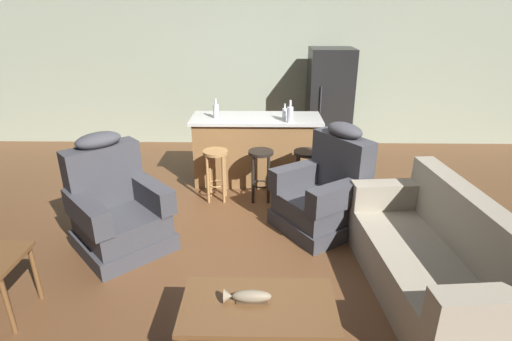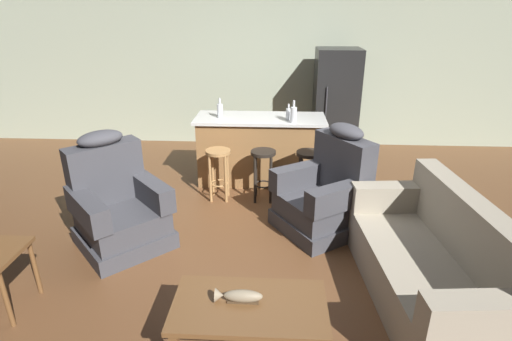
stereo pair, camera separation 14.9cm
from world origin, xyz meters
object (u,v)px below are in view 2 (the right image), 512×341
at_px(bar_stool_middle, 263,166).
at_px(fish_figurine, 238,296).
at_px(recliner_near_lamp, 118,207).
at_px(kitchen_island, 260,149).
at_px(bottle_short_amber, 220,110).
at_px(refrigerator, 335,104).
at_px(coffee_table, 250,310).
at_px(bottle_wine_dark, 294,114).
at_px(recliner_near_island, 326,194).
at_px(bar_stool_right, 308,167).
at_px(couch, 432,265).
at_px(bottle_tall_green, 288,114).
at_px(bar_stool_left, 219,165).

bearing_deg(bar_stool_middle, fish_figurine, -91.92).
bearing_deg(fish_figurine, recliner_near_lamp, 135.77).
xyz_separation_m(kitchen_island, bottle_short_amber, (-0.55, -0.05, 0.57)).
xyz_separation_m(kitchen_island, refrigerator, (1.19, 1.20, 0.40)).
distance_m(coffee_table, bottle_wine_dark, 2.98).
height_order(recliner_near_island, bar_stool_right, recliner_near_island).
bearing_deg(bar_stool_middle, recliner_near_lamp, -143.31).
height_order(bar_stool_middle, bottle_short_amber, bottle_short_amber).
height_order(couch, recliner_near_island, recliner_near_island).
height_order(bar_stool_middle, bottle_tall_green, bottle_tall_green).
distance_m(coffee_table, recliner_near_island, 1.97).
bearing_deg(recliner_near_lamp, bar_stool_right, 75.18).
height_order(recliner_near_island, bottle_short_amber, bottle_short_amber).
distance_m(couch, bottle_wine_dark, 2.58).
xyz_separation_m(fish_figurine, kitchen_island, (0.02, 3.10, 0.02)).
xyz_separation_m(fish_figurine, bar_stool_left, (-0.49, 2.47, 0.01)).
height_order(fish_figurine, couch, couch).
relative_size(coffee_table, refrigerator, 0.62).
xyz_separation_m(bar_stool_left, bottle_tall_green, (0.89, 0.52, 0.56)).
height_order(refrigerator, bottle_short_amber, refrigerator).
xyz_separation_m(recliner_near_island, bar_stool_middle, (-0.73, 0.67, 0.05)).
xyz_separation_m(coffee_table, recliner_near_lamp, (-1.48, 1.39, 0.06)).
bearing_deg(bottle_short_amber, refrigerator, 35.73).
bearing_deg(couch, bottle_short_amber, -53.52).
height_order(fish_figurine, bottle_wine_dark, bottle_wine_dark).
height_order(refrigerator, bottle_wine_dark, refrigerator).
height_order(recliner_near_lamp, bar_stool_left, recliner_near_lamp).
relative_size(coffee_table, fish_figurine, 3.24).
height_order(recliner_near_island, bottle_wine_dark, bottle_wine_dark).
bearing_deg(bar_stool_right, couch, -63.11).
distance_m(kitchen_island, bar_stool_left, 0.81).
xyz_separation_m(bar_stool_left, bottle_short_amber, (-0.04, 0.58, 0.58)).
height_order(recliner_near_lamp, bar_stool_middle, recliner_near_lamp).
xyz_separation_m(recliner_near_lamp, bar_stool_right, (2.06, 1.11, 0.05)).
distance_m(refrigerator, bottle_short_amber, 2.15).
bearing_deg(bottle_short_amber, recliner_near_island, -42.87).
height_order(kitchen_island, bottle_wine_dark, bottle_wine_dark).
xyz_separation_m(coffee_table, fish_figurine, (-0.08, 0.03, 0.10)).
bearing_deg(refrigerator, recliner_near_island, -98.85).
bearing_deg(bottle_tall_green, recliner_near_lamp, -137.91).
relative_size(coffee_table, recliner_near_island, 0.92).
bearing_deg(bottle_tall_green, kitchen_island, 164.02).
relative_size(couch, bottle_short_amber, 7.28).
distance_m(bar_stool_left, bottle_wine_dark, 1.18).
height_order(bottle_tall_green, bottle_wine_dark, bottle_wine_dark).
bearing_deg(recliner_near_island, bottle_tall_green, -104.49).
bearing_deg(coffee_table, recliner_near_island, 68.13).
distance_m(fish_figurine, bar_stool_left, 2.52).
relative_size(couch, bottle_wine_dark, 6.63).
bearing_deg(kitchen_island, bottle_short_amber, -174.70).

